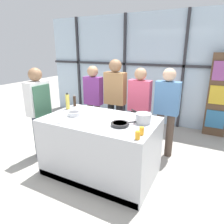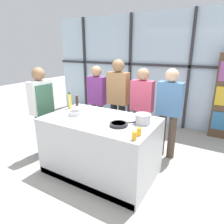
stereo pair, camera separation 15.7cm
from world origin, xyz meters
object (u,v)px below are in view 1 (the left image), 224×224
spectator_far_right (167,108)px  juice_glass_near (138,135)px  spectator_center_left (115,97)px  white_plate (63,121)px  saucepan (143,118)px  mixing_bowl (74,114)px  chef (39,108)px  spectator_far_left (93,98)px  juice_glass_far (142,131)px  frying_pan (120,124)px  oil_bottle (68,102)px  spectator_center_right (139,105)px  pepper_grinder (75,101)px

spectator_far_right → juice_glass_near: spectator_far_right is taller
spectator_center_left → white_plate: (-0.16, -1.38, -0.08)m
saucepan → juice_glass_near: saucepan is taller
spectator_center_left → mixing_bowl: 1.12m
chef → white_plate: bearing=68.5°
mixing_bowl → spectator_far_right: bearing=42.5°
spectator_far_left → spectator_far_right: bearing=-180.0°
chef → mixing_bowl: bearing=86.4°
chef → saucepan: (1.88, 0.14, 0.08)m
spectator_far_right → saucepan: (-0.13, -0.91, 0.08)m
saucepan → white_plate: saucepan is taller
white_plate → juice_glass_far: juice_glass_far is taller
spectator_far_right → frying_pan: spectator_far_right is taller
mixing_bowl → oil_bottle: size_ratio=0.71×
spectator_center_left → spectator_center_right: size_ratio=1.09×
spectator_far_right → juice_glass_far: (-0.01, -1.31, 0.05)m
frying_pan → mixing_bowl: (-0.83, 0.05, 0.01)m
spectator_center_right → pepper_grinder: size_ratio=7.53×
mixing_bowl → juice_glass_far: juice_glass_far is taller
saucepan → mixing_bowl: bearing=-169.7°
spectator_far_left → spectator_center_right: spectator_center_right is taller
frying_pan → juice_glass_near: 0.47m
spectator_far_left → juice_glass_near: bearing=136.4°
pepper_grinder → juice_glass_far: 1.66m
white_plate → juice_glass_far: 1.17m
juice_glass_far → juice_glass_near: bearing=-90.0°
saucepan → chef: bearing=-175.6°
juice_glass_near → white_plate: bearing=176.4°
saucepan → spectator_far_right: bearing=81.8°
juice_glass_far → frying_pan: bearing=156.4°
white_plate → spectator_far_right: bearing=49.4°
spectator_center_left → juice_glass_near: 1.77m
spectator_center_left → white_plate: size_ratio=7.62×
pepper_grinder → juice_glass_near: pepper_grinder is taller
spectator_center_right → juice_glass_far: (0.50, -1.31, 0.06)m
spectator_center_right → pepper_grinder: spectator_center_right is taller
spectator_center_left → mixing_bowl: spectator_center_left is taller
spectator_far_left → spectator_center_left: bearing=-180.0°
juice_glass_near → juice_glass_far: bearing=90.0°
pepper_grinder → juice_glass_far: pepper_grinder is taller
spectator_center_left → juice_glass_near: bearing=124.9°
juice_glass_far → chef: bearing=172.6°
spectator_center_right → spectator_far_right: size_ratio=0.99×
oil_bottle → spectator_center_left: bearing=59.7°
saucepan → juice_glass_far: 0.42m
spectator_center_left → spectator_center_right: (0.51, -0.00, -0.09)m
spectator_center_left → frying_pan: 1.33m
saucepan → juice_glass_far: (0.12, -0.40, -0.03)m
white_plate → pepper_grinder: 0.82m
oil_bottle → pepper_grinder: bearing=92.8°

